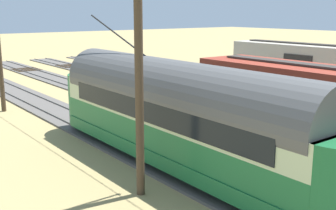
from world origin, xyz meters
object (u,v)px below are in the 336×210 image
at_px(vintage_streetcar, 176,113).
at_px(boxcar_far_siding, 310,71).
at_px(catenary_pole_foreground, 0,48).
at_px(catenary_pole_mid_near, 141,79).

distance_m(vintage_streetcar, boxcar_far_siding, 15.69).
bearing_deg(boxcar_far_siding, catenary_pole_foreground, -29.44).
distance_m(vintage_streetcar, catenary_pole_mid_near, 3.25).
relative_size(boxcar_far_siding, catenary_pole_mid_near, 1.53).
bearing_deg(boxcar_far_siding, catenary_pole_mid_near, 17.50).
bearing_deg(catenary_pole_mid_near, catenary_pole_foreground, -90.00).
distance_m(boxcar_far_siding, catenary_pole_foreground, 20.23).
bearing_deg(vintage_streetcar, catenary_pole_mid_near, 26.97).
relative_size(vintage_streetcar, boxcar_far_siding, 1.40).
bearing_deg(vintage_streetcar, boxcar_far_siding, -164.16).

